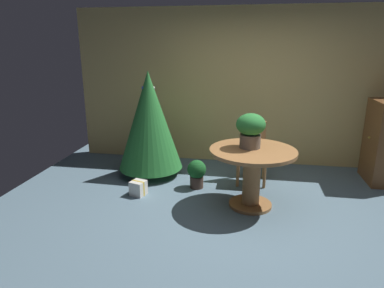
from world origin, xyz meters
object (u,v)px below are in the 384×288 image
Objects in this scene: holiday_tree at (149,121)px; potted_plant at (197,172)px; flower_vase at (251,128)px; gift_box_cream at (138,188)px; wooden_chair_far at (252,148)px; round_dining_table at (252,167)px.

holiday_tree is 1.10m from potted_plant.
gift_box_cream is (-1.48, 0.01, -0.91)m from flower_vase.
wooden_chair_far is 0.91m from potted_plant.
wooden_chair_far reaches higher than round_dining_table.
potted_plant is (0.80, -0.40, -0.64)m from holiday_tree.
round_dining_table is 0.66× the size of holiday_tree.
round_dining_table is at bearing -58.37° from flower_vase.
flower_vase is 1.86× the size of gift_box_cream.
wooden_chair_far is (0.00, 0.86, -0.01)m from round_dining_table.
gift_box_cream is at bearing -152.71° from wooden_chair_far.
flower_vase is at bearing -27.29° from holiday_tree.
gift_box_cream is at bearing -152.83° from potted_plant.
wooden_chair_far reaches higher than potted_plant.
holiday_tree reaches higher than round_dining_table.
flower_vase is (-0.04, 0.07, 0.48)m from round_dining_table.
round_dining_table is at bearing -90.00° from wooden_chair_far.
gift_box_cream is 0.56× the size of potted_plant.
round_dining_table is 2.58× the size of potted_plant.
flower_vase is 1.72m from holiday_tree.
flower_vase is 0.26× the size of holiday_tree.
holiday_tree is (-1.57, -0.00, 0.36)m from wooden_chair_far.
holiday_tree is at bearing 153.65° from potted_plant.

